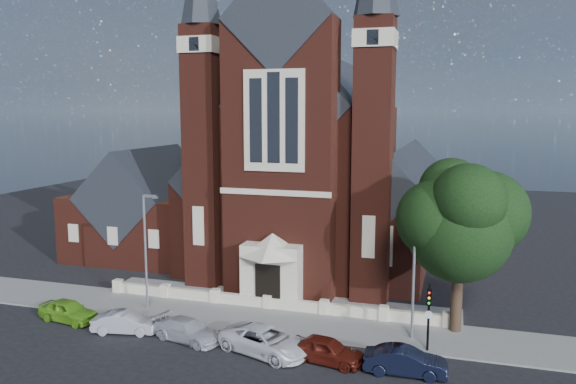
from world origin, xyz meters
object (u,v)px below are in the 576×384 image
object	(u,v)px
traffic_signal	(429,309)
car_silver_a	(125,323)
car_silver_b	(188,330)
car_dark_red	(326,350)
parish_hall	(149,212)
car_navy	(405,361)
church	(323,169)
street_lamp_right	(416,266)
car_white_suv	(266,341)
street_lamp_left	(146,245)
car_lime_van	(68,311)
street_tree	(462,224)

from	to	relation	value
traffic_signal	car_silver_a	xyz separation A→B (m)	(-18.13, -2.48, -1.92)
car_silver_b	car_dark_red	size ratio (longest dim) A/B	1.06
parish_hall	car_navy	world-z (taller)	parish_hall
parish_hall	car_navy	bearing A→B (deg)	-35.62
church	car_silver_a	world-z (taller)	church
traffic_signal	car_dark_red	bearing A→B (deg)	-150.86
car_navy	church	bearing A→B (deg)	20.59
church	car_silver_a	bearing A→B (deg)	-107.23
church	car_navy	distance (m)	26.71
car_silver_a	traffic_signal	bearing A→B (deg)	-94.55
street_lamp_right	car_white_suv	xyz separation A→B (m)	(-7.89, -4.38, -3.83)
street_lamp_left	traffic_signal	size ratio (longest dim) A/B	2.02
parish_hall	car_white_suv	bearing A→B (deg)	-45.28
car_white_suv	car_dark_red	xyz separation A→B (m)	(3.56, -0.12, -0.04)
car_silver_a	car_silver_b	distance (m)	4.26
car_silver_a	car_dark_red	bearing A→B (deg)	-104.31
car_lime_van	car_silver_b	distance (m)	8.94
church	car_silver_b	world-z (taller)	church
traffic_signal	car_silver_b	distance (m)	14.21
street_tree	car_navy	xyz separation A→B (m)	(-2.56, -6.36, -6.25)
church	car_lime_van	size ratio (longest dim) A/B	8.30
traffic_signal	car_silver_b	size ratio (longest dim) A/B	0.89
street_tree	street_lamp_right	xyz separation A→B (m)	(-2.51, -1.71, -2.36)
parish_hall	car_lime_van	world-z (taller)	parish_hall
church	car_navy	bearing A→B (deg)	-66.96
car_silver_b	parish_hall	bearing A→B (deg)	50.91
parish_hall	car_silver_b	distance (m)	22.55
traffic_signal	car_silver_b	bearing A→B (deg)	-170.00
car_dark_red	church	bearing A→B (deg)	24.00
car_silver_a	car_navy	bearing A→B (deg)	-104.34
car_white_suv	parish_hall	bearing A→B (deg)	63.64
street_lamp_left	car_lime_van	xyz separation A→B (m)	(-3.88, -3.45, -3.88)
street_lamp_right	car_navy	size ratio (longest dim) A/B	1.87
church	car_white_suv	distance (m)	24.57
street_lamp_left	car_dark_red	xyz separation A→B (m)	(13.67, -4.50, -3.88)
car_silver_a	car_dark_red	distance (m)	12.90
car_lime_van	car_white_suv	world-z (taller)	car_white_suv
car_silver_b	car_dark_red	world-z (taller)	car_dark_red
car_navy	street_tree	bearing A→B (deg)	-24.37
car_silver_a	car_silver_b	xyz separation A→B (m)	(4.26, 0.03, -0.01)
car_silver_b	car_white_suv	distance (m)	5.08
traffic_signal	car_silver_a	bearing A→B (deg)	-172.22
church	car_lime_van	distance (m)	26.38
car_dark_red	street_lamp_right	bearing A→B (deg)	-33.74
traffic_signal	car_dark_red	size ratio (longest dim) A/B	0.94
parish_hall	street_lamp_left	bearing A→B (deg)	-59.98
church	car_dark_red	size ratio (longest dim) A/B	8.24
church	car_white_suv	xyz separation A→B (m)	(2.20, -23.32, -7.42)
car_silver_a	church	bearing A→B (deg)	-29.56
parish_hall	street_lamp_right	bearing A→B (deg)	-28.22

